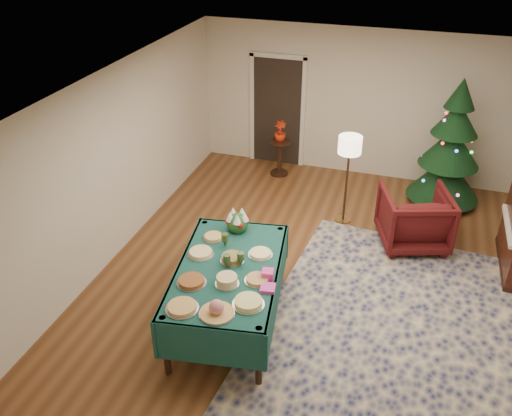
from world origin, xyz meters
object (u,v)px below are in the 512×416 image
(armchair, at_px, (414,216))
(side_table, at_px, (279,158))
(buffet_table, at_px, (228,279))
(potted_plant, at_px, (280,136))
(christmas_tree, at_px, (451,149))
(floor_lamp, at_px, (350,150))
(gift_box, at_px, (268,274))

(armchair, xyz_separation_m, side_table, (-2.54, 1.64, -0.16))
(buffet_table, relative_size, armchair, 2.31)
(armchair, bearing_deg, side_table, -51.19)
(armchair, bearing_deg, potted_plant, -51.19)
(potted_plant, bearing_deg, christmas_tree, -2.81)
(armchair, height_order, floor_lamp, floor_lamp)
(gift_box, relative_size, armchair, 0.13)
(side_table, bearing_deg, floor_lamp, -41.95)
(potted_plant, bearing_deg, gift_box, -76.43)
(side_table, height_order, potted_plant, potted_plant)
(gift_box, xyz_separation_m, potted_plant, (-1.00, 4.14, -0.09))
(gift_box, xyz_separation_m, armchair, (1.54, 2.50, -0.38))
(armchair, xyz_separation_m, potted_plant, (-2.54, 1.64, 0.29))
(armchair, xyz_separation_m, floor_lamp, (-1.09, 0.34, 0.77))
(buffet_table, xyz_separation_m, armchair, (2.05, 2.46, -0.17))
(side_table, bearing_deg, buffet_table, -83.11)
(buffet_table, distance_m, side_table, 4.14)
(potted_plant, bearing_deg, side_table, 0.00)
(floor_lamp, height_order, christmas_tree, christmas_tree)
(gift_box, relative_size, christmas_tree, 0.06)
(side_table, bearing_deg, potted_plant, 0.00)
(buffet_table, height_order, gift_box, gift_box)
(potted_plant, bearing_deg, armchair, -32.84)
(floor_lamp, height_order, side_table, floor_lamp)
(floor_lamp, relative_size, christmas_tree, 0.68)
(gift_box, bearing_deg, potted_plant, 103.57)
(buffet_table, height_order, side_table, buffet_table)
(gift_box, bearing_deg, side_table, 103.57)
(armchair, height_order, christmas_tree, christmas_tree)
(gift_box, distance_m, christmas_tree, 4.45)
(armchair, height_order, potted_plant, armchair)
(buffet_table, distance_m, armchair, 3.20)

